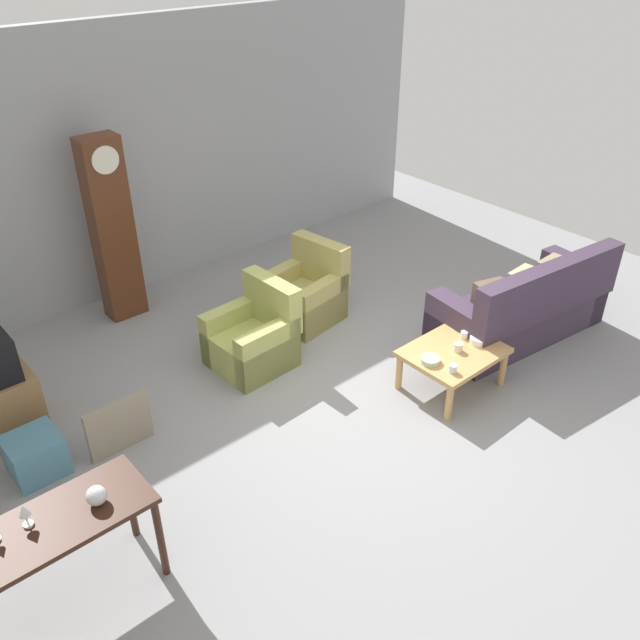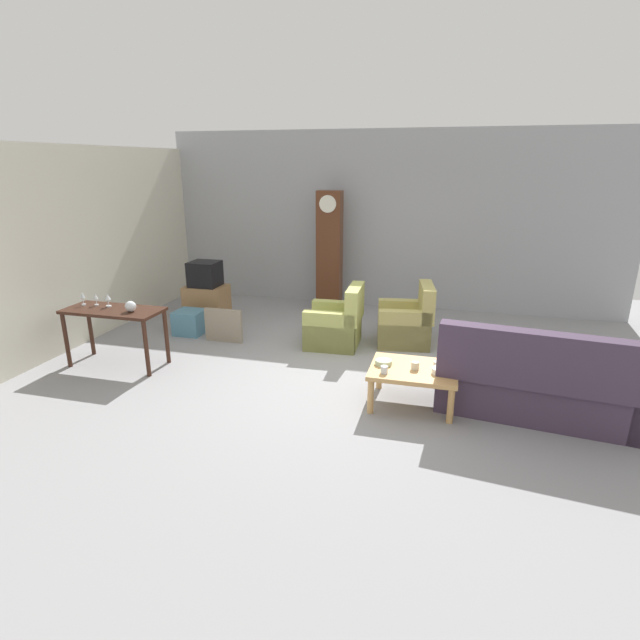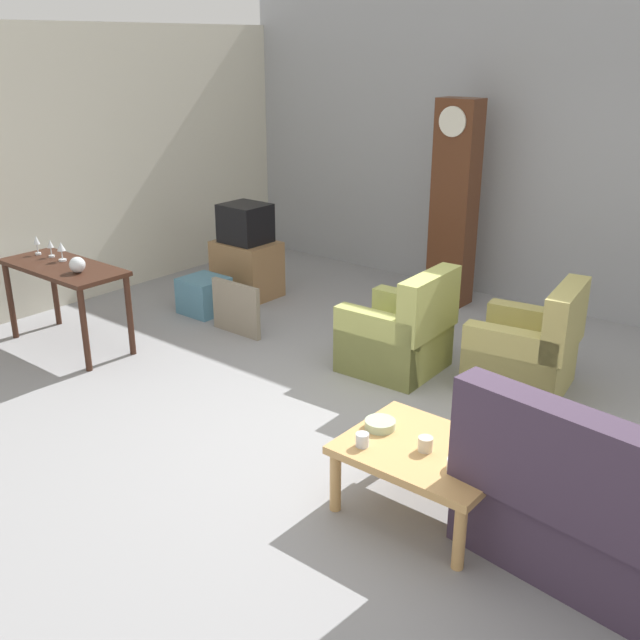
{
  "view_description": "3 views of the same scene",
  "coord_description": "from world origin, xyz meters",
  "px_view_note": "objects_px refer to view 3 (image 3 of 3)",
  "views": [
    {
      "loc": [
        -3.7,
        -3.7,
        4.19
      ],
      "look_at": [
        -0.11,
        0.45,
        0.75
      ],
      "focal_mm": 37.14,
      "sensor_mm": 36.0,
      "label": 1
    },
    {
      "loc": [
        1.15,
        -5.67,
        2.64
      ],
      "look_at": [
        -0.37,
        0.06,
        0.74
      ],
      "focal_mm": 27.79,
      "sensor_mm": 36.0,
      "label": 2
    },
    {
      "loc": [
        2.76,
        -3.81,
        2.7
      ],
      "look_at": [
        -0.34,
        -0.01,
        0.83
      ],
      "focal_mm": 41.22,
      "sensor_mm": 36.0,
      "label": 3
    }
  ],
  "objects_px": {
    "tv_stand_cabinet": "(247,269)",
    "bowl_shallow_green": "(380,424)",
    "grandfather_clock": "(454,204)",
    "cup_cream_tall": "(425,444)",
    "tv_crt": "(245,223)",
    "glass_dome_cloche": "(77,265)",
    "wine_glass_tall": "(37,242)",
    "armchair_olive_far": "(527,354)",
    "framed_picture_leaning": "(236,308)",
    "wine_glass_short": "(61,249)",
    "cup_white_porcelain": "(469,450)",
    "coffee_table_wood": "(425,457)",
    "bowl_white_stacked": "(464,465)",
    "storage_box_blue": "(204,295)",
    "cup_blue_rimmed": "(362,440)",
    "wine_glass_mid": "(50,246)",
    "console_table_dark": "(64,277)",
    "armchair_olive_near": "(399,337)"
  },
  "relations": [
    {
      "from": "cup_blue_rimmed",
      "to": "wine_glass_tall",
      "type": "bearing_deg",
      "value": 174.05
    },
    {
      "from": "framed_picture_leaning",
      "to": "bowl_shallow_green",
      "type": "distance_m",
      "value": 2.95
    },
    {
      "from": "cup_cream_tall",
      "to": "wine_glass_short",
      "type": "height_order",
      "value": "wine_glass_short"
    },
    {
      "from": "framed_picture_leaning",
      "to": "wine_glass_mid",
      "type": "relative_size",
      "value": 3.59
    },
    {
      "from": "coffee_table_wood",
      "to": "grandfather_clock",
      "type": "xyz_separation_m",
      "value": [
        -1.83,
        3.5,
        0.7
      ]
    },
    {
      "from": "armchair_olive_near",
      "to": "tv_crt",
      "type": "distance_m",
      "value": 2.56
    },
    {
      "from": "coffee_table_wood",
      "to": "bowl_white_stacked",
      "type": "bearing_deg",
      "value": -15.15
    },
    {
      "from": "wine_glass_short",
      "to": "cup_white_porcelain",
      "type": "bearing_deg",
      "value": -2.06
    },
    {
      "from": "tv_stand_cabinet",
      "to": "cup_white_porcelain",
      "type": "xyz_separation_m",
      "value": [
        3.95,
        -2.18,
        0.17
      ]
    },
    {
      "from": "cup_white_porcelain",
      "to": "wine_glass_mid",
      "type": "distance_m",
      "value": 4.54
    },
    {
      "from": "grandfather_clock",
      "to": "storage_box_blue",
      "type": "xyz_separation_m",
      "value": [
        -1.82,
        -1.94,
        -0.9
      ]
    },
    {
      "from": "console_table_dark",
      "to": "armchair_olive_near",
      "type": "bearing_deg",
      "value": 29.11
    },
    {
      "from": "cup_white_porcelain",
      "to": "bowl_white_stacked",
      "type": "distance_m",
      "value": 0.16
    },
    {
      "from": "grandfather_clock",
      "to": "framed_picture_leaning",
      "type": "relative_size",
      "value": 3.6
    },
    {
      "from": "armchair_olive_near",
      "to": "grandfather_clock",
      "type": "relative_size",
      "value": 0.43
    },
    {
      "from": "cup_blue_rimmed",
      "to": "wine_glass_short",
      "type": "distance_m",
      "value": 3.82
    },
    {
      "from": "grandfather_clock",
      "to": "glass_dome_cloche",
      "type": "distance_m",
      "value": 3.85
    },
    {
      "from": "bowl_white_stacked",
      "to": "bowl_shallow_green",
      "type": "distance_m",
      "value": 0.64
    },
    {
      "from": "bowl_shallow_green",
      "to": "wine_glass_short",
      "type": "height_order",
      "value": "wine_glass_short"
    },
    {
      "from": "armchair_olive_far",
      "to": "tv_stand_cabinet",
      "type": "distance_m",
      "value": 3.45
    },
    {
      "from": "storage_box_blue",
      "to": "cup_white_porcelain",
      "type": "height_order",
      "value": "cup_white_porcelain"
    },
    {
      "from": "tv_stand_cabinet",
      "to": "bowl_white_stacked",
      "type": "relative_size",
      "value": 3.52
    },
    {
      "from": "tv_crt",
      "to": "glass_dome_cloche",
      "type": "bearing_deg",
      "value": -88.47
    },
    {
      "from": "armchair_olive_far",
      "to": "cup_blue_rimmed",
      "type": "height_order",
      "value": "armchair_olive_far"
    },
    {
      "from": "framed_picture_leaning",
      "to": "tv_stand_cabinet",
      "type": "bearing_deg",
      "value": 129.17
    },
    {
      "from": "tv_stand_cabinet",
      "to": "bowl_shallow_green",
      "type": "height_order",
      "value": "tv_stand_cabinet"
    },
    {
      "from": "grandfather_clock",
      "to": "cup_blue_rimmed",
      "type": "height_order",
      "value": "grandfather_clock"
    },
    {
      "from": "armchair_olive_near",
      "to": "glass_dome_cloche",
      "type": "height_order",
      "value": "glass_dome_cloche"
    },
    {
      "from": "tv_crt",
      "to": "cup_blue_rimmed",
      "type": "relative_size",
      "value": 5.8
    },
    {
      "from": "grandfather_clock",
      "to": "wine_glass_short",
      "type": "xyz_separation_m",
      "value": [
        -2.23,
        -3.27,
        -0.18
      ]
    },
    {
      "from": "tv_crt",
      "to": "storage_box_blue",
      "type": "xyz_separation_m",
      "value": [
        0.05,
        -0.7,
        -0.64
      ]
    },
    {
      "from": "cup_cream_tall",
      "to": "console_table_dark",
      "type": "bearing_deg",
      "value": 177.32
    },
    {
      "from": "tv_crt",
      "to": "bowl_shallow_green",
      "type": "distance_m",
      "value": 4.05
    },
    {
      "from": "wine_glass_mid",
      "to": "console_table_dark",
      "type": "bearing_deg",
      "value": -15.33
    },
    {
      "from": "wine_glass_tall",
      "to": "armchair_olive_far",
      "type": "bearing_deg",
      "value": 23.18
    },
    {
      "from": "grandfather_clock",
      "to": "framed_picture_leaning",
      "type": "distance_m",
      "value": 2.57
    },
    {
      "from": "tv_stand_cabinet",
      "to": "bowl_shallow_green",
      "type": "xyz_separation_m",
      "value": [
        3.36,
        -2.24,
        0.16
      ]
    },
    {
      "from": "tv_stand_cabinet",
      "to": "wine_glass_short",
      "type": "relative_size",
      "value": 3.77
    },
    {
      "from": "tv_stand_cabinet",
      "to": "tv_crt",
      "type": "bearing_deg",
      "value": 0.0
    },
    {
      "from": "storage_box_blue",
      "to": "glass_dome_cloche",
      "type": "xyz_separation_m",
      "value": [
        0.01,
        -1.45,
        0.67
      ]
    },
    {
      "from": "tv_stand_cabinet",
      "to": "framed_picture_leaning",
      "type": "distance_m",
      "value": 1.16
    },
    {
      "from": "storage_box_blue",
      "to": "wine_glass_mid",
      "type": "xyz_separation_m",
      "value": [
        -0.61,
        -1.32,
        0.71
      ]
    },
    {
      "from": "coffee_table_wood",
      "to": "storage_box_blue",
      "type": "height_order",
      "value": "coffee_table_wood"
    },
    {
      "from": "cup_cream_tall",
      "to": "bowl_white_stacked",
      "type": "bearing_deg",
      "value": -9.17
    },
    {
      "from": "cup_white_porcelain",
      "to": "wine_glass_tall",
      "type": "relative_size",
      "value": 0.41
    },
    {
      "from": "console_table_dark",
      "to": "wine_glass_short",
      "type": "distance_m",
      "value": 0.27
    },
    {
      "from": "framed_picture_leaning",
      "to": "wine_glass_short",
      "type": "bearing_deg",
      "value": -134.43
    },
    {
      "from": "armchair_olive_near",
      "to": "cup_blue_rimmed",
      "type": "xyz_separation_m",
      "value": [
        0.97,
        -1.87,
        0.18
      ]
    },
    {
      "from": "wine_glass_tall",
      "to": "framed_picture_leaning",
      "type": "bearing_deg",
      "value": 37.86
    },
    {
      "from": "grandfather_clock",
      "to": "cup_cream_tall",
      "type": "xyz_separation_m",
      "value": [
        1.85,
        -3.53,
        -0.6
      ]
    }
  ]
}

